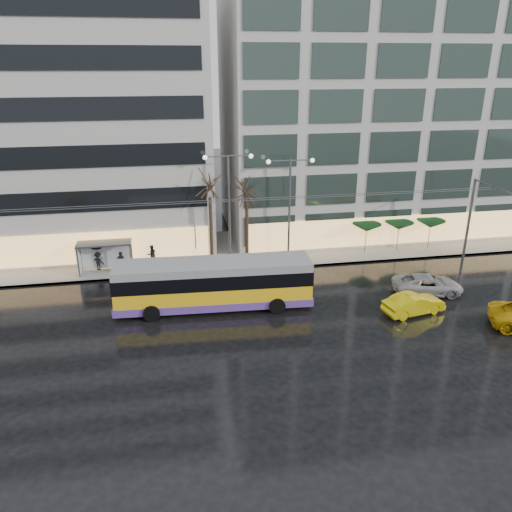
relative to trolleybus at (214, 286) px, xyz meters
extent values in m
plane|color=black|center=(0.11, -3.09, -1.67)|extent=(140.00, 140.00, 0.00)
cube|color=gray|center=(2.11, 10.91, -1.59)|extent=(80.00, 10.00, 0.15)
cube|color=slate|center=(2.11, 5.96, -1.59)|extent=(80.00, 0.10, 0.15)
cube|color=#BBB9B3|center=(-15.89, 15.91, 9.48)|extent=(34.00, 14.00, 22.00)
cube|color=#BBB9B3|center=(19.11, 15.91, 10.98)|extent=(32.00, 14.00, 25.00)
cube|color=yellow|center=(0.00, 0.00, -0.52)|extent=(13.29, 3.39, 1.65)
cube|color=#623E9B|center=(0.00, 0.00, -1.06)|extent=(13.33, 3.44, 0.55)
cube|color=black|center=(0.00, 0.00, 0.69)|extent=(13.31, 3.41, 0.99)
cube|color=gray|center=(0.00, 0.00, 1.46)|extent=(13.29, 3.39, 0.55)
cube|color=black|center=(6.61, -0.33, 0.53)|extent=(0.19, 2.52, 1.43)
cube|color=black|center=(-6.61, 0.33, 0.53)|extent=(0.19, 2.52, 1.43)
cylinder|color=black|center=(4.23, 1.16, -1.12)|extent=(1.11, 0.44, 1.10)
cylinder|color=black|center=(4.10, -1.58, -1.12)|extent=(1.11, 0.44, 1.10)
cylinder|color=black|center=(-4.10, 1.58, -1.12)|extent=(1.11, 0.44, 1.10)
cylinder|color=black|center=(-4.23, -1.16, -1.12)|extent=(1.11, 0.44, 1.10)
cylinder|color=#595B60|center=(-1.04, 1.09, 3.05)|extent=(0.27, 4.08, 2.89)
cylinder|color=#595B60|center=(-1.02, 1.64, 3.05)|extent=(0.27, 4.08, 2.89)
cylinder|color=#595B60|center=(22.11, 5.41, 1.83)|extent=(0.24, 0.24, 7.00)
cube|color=#595B60|center=(22.11, 2.91, 5.23)|extent=(0.10, 5.00, 0.10)
cylinder|color=#595B60|center=(1.11, 2.66, 5.13)|extent=(42.00, 0.04, 0.04)
cylinder|color=#595B60|center=(1.11, 3.16, 5.13)|extent=(42.00, 0.04, 0.04)
cube|color=#595B60|center=(-7.89, 7.41, 0.93)|extent=(4.20, 1.60, 0.12)
cube|color=silver|center=(-7.89, 8.11, -0.32)|extent=(4.00, 0.05, 2.20)
cube|color=white|center=(-9.94, 7.41, -0.32)|extent=(0.10, 1.40, 2.20)
cylinder|color=#595B60|center=(-9.89, 6.71, -0.32)|extent=(0.10, 0.10, 2.40)
cylinder|color=#595B60|center=(-9.89, 8.11, -0.32)|extent=(0.10, 0.10, 2.40)
cylinder|color=#595B60|center=(-5.89, 6.71, -0.32)|extent=(0.10, 0.10, 2.40)
cylinder|color=#595B60|center=(-5.89, 8.11, -0.32)|extent=(0.10, 0.10, 2.40)
cylinder|color=#595B60|center=(2.11, 7.71, 2.98)|extent=(0.18, 0.18, 9.00)
cylinder|color=#595B60|center=(1.21, 7.71, 7.38)|extent=(1.80, 0.10, 0.10)
cylinder|color=#595B60|center=(3.01, 7.71, 7.38)|extent=(1.80, 0.10, 0.10)
sphere|color=#FFF2CC|center=(0.31, 7.71, 7.33)|extent=(0.36, 0.36, 0.36)
sphere|color=#FFF2CC|center=(3.91, 7.71, 7.33)|extent=(0.36, 0.36, 0.36)
cylinder|color=#595B60|center=(7.11, 7.71, 2.73)|extent=(0.18, 0.18, 8.50)
cylinder|color=#595B60|center=(6.21, 7.71, 6.88)|extent=(1.80, 0.10, 0.10)
cylinder|color=#595B60|center=(8.01, 7.71, 6.88)|extent=(1.80, 0.10, 0.10)
sphere|color=#FFF2CC|center=(5.31, 7.71, 6.83)|extent=(0.36, 0.36, 0.36)
sphere|color=#FFF2CC|center=(8.91, 7.71, 6.83)|extent=(0.36, 0.36, 0.36)
cylinder|color=black|center=(0.61, 7.91, 1.28)|extent=(0.28, 0.28, 5.60)
cylinder|color=black|center=(3.61, 8.11, 0.93)|extent=(0.28, 0.28, 4.90)
cylinder|color=#595B60|center=(14.11, 7.91, -0.42)|extent=(0.06, 0.06, 2.20)
cone|color=#0F3915|center=(14.11, 7.91, 0.78)|extent=(2.50, 2.50, 0.70)
cylinder|color=#595B60|center=(17.11, 7.91, -0.42)|extent=(0.06, 0.06, 2.20)
cone|color=#0F3915|center=(17.11, 7.91, 0.78)|extent=(2.50, 2.50, 0.70)
cylinder|color=#595B60|center=(20.11, 7.91, -0.42)|extent=(0.06, 0.06, 2.20)
cone|color=#0F3915|center=(20.11, 7.91, 0.78)|extent=(2.50, 2.50, 0.70)
imported|color=#D7C00B|center=(13.14, -3.22, -0.96)|extent=(4.48, 2.28, 1.41)
imported|color=#A4A4A9|center=(15.62, -0.48, -0.97)|extent=(5.33, 3.16, 1.39)
imported|color=black|center=(-6.68, 6.97, -0.61)|extent=(0.67, 0.44, 1.82)
imported|color=#C4418A|center=(-6.68, 6.97, 0.23)|extent=(0.96, 0.98, 0.88)
imported|color=black|center=(-4.33, 8.56, -0.70)|extent=(0.94, 0.82, 1.64)
imported|color=black|center=(-8.56, 7.99, -0.77)|extent=(1.12, 0.96, 1.50)
imported|color=black|center=(-8.56, 7.99, 0.23)|extent=(1.12, 1.12, 0.72)
camera|label=1|loc=(-2.61, -30.91, 14.29)|focal=35.00mm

